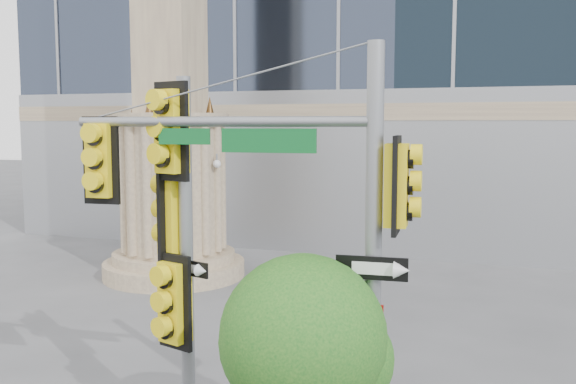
% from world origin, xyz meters
% --- Properties ---
extents(monument, '(4.40, 4.40, 16.60)m').
position_xyz_m(monument, '(-6.00, 9.00, 5.52)').
color(monument, gray).
rests_on(monument, ground).
extents(main_signal_pole, '(4.50, 0.66, 5.78)m').
position_xyz_m(main_signal_pole, '(1.18, -0.95, 3.58)').
color(main_signal_pole, slate).
rests_on(main_signal_pole, ground).
extents(secondary_signal_pole, '(0.94, 0.87, 5.45)m').
position_xyz_m(secondary_signal_pole, '(-0.64, -0.63, 3.20)').
color(secondary_signal_pole, slate).
rests_on(secondary_signal_pole, ground).
extents(street_tree, '(2.08, 2.03, 3.25)m').
position_xyz_m(street_tree, '(1.54, -1.47, 2.14)').
color(street_tree, gray).
rests_on(street_tree, ground).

